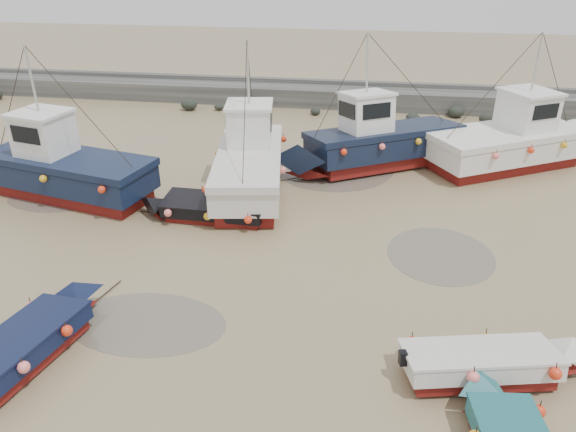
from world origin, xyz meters
name	(u,v)px	position (x,y,z in m)	size (l,w,h in m)	color
ground	(269,279)	(0.00, 0.00, 0.00)	(120.00, 120.00, 0.00)	#8B7951
seawall	(334,97)	(0.05, 21.99, 0.63)	(60.00, 4.92, 1.50)	#5F5F5A
puddle_a	(147,323)	(-2.97, -2.85, 0.00)	(4.60, 4.60, 0.01)	#61594C
puddle_b	(440,255)	(5.56, 2.56, 0.00)	(3.68, 3.68, 0.01)	#61594C
puddle_c	(55,199)	(-10.19, 4.73, 0.00)	(4.16, 4.16, 0.01)	#61594C
puddle_d	(334,166)	(1.10, 10.62, 0.00)	(5.85, 5.85, 0.01)	#61594C
dinghy_1	(31,338)	(-5.35, -4.64, 0.55)	(2.66, 6.10, 1.43)	maroon
dinghy_3	(495,362)	(6.36, -3.61, 0.55)	(5.97, 2.43, 1.43)	maroon
dinghy_4	(206,206)	(-3.30, 4.00, 0.54)	(6.41, 2.14, 1.43)	maroon
cabin_boat_0	(57,166)	(-10.11, 5.19, 1.33)	(10.52, 4.50, 6.22)	maroon
cabin_boat_1	(250,159)	(-2.31, 7.45, 1.31)	(4.11, 11.06, 6.22)	maroon
cabin_boat_2	(374,142)	(2.94, 10.70, 1.32)	(9.72, 6.82, 6.22)	maroon
cabin_boat_3	(515,139)	(9.60, 12.17, 1.32)	(9.96, 7.22, 6.22)	maroon
person	(268,200)	(-1.26, 6.08, 0.00)	(0.60, 0.39, 1.64)	#141732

